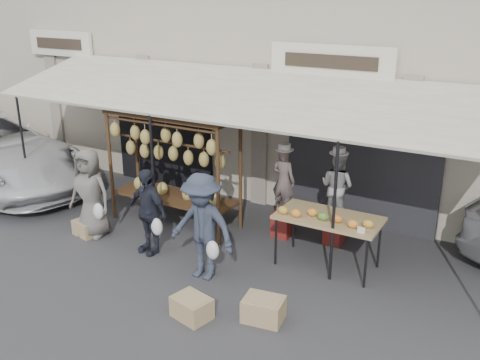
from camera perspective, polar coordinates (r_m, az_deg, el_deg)
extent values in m
plane|color=#2D2D30|center=(9.05, -8.36, -9.66)|extent=(90.00, 90.00, 0.00)
cube|color=#B2A994|center=(13.62, 8.35, 15.69)|extent=(24.00, 6.00, 7.00)
cube|color=#232328|center=(10.48, 12.80, 1.68)|extent=(3.00, 0.10, 2.50)
cube|color=black|center=(12.57, -8.12, 4.97)|extent=(2.60, 0.10, 2.50)
cube|color=silver|center=(10.24, 9.69, 12.39)|extent=(2.40, 0.10, 0.60)
cube|color=silver|center=(14.22, -18.60, 13.65)|extent=(2.00, 0.10, 0.60)
cube|color=beige|center=(9.97, -0.96, 9.26)|extent=(10.00, 2.34, 0.63)
cylinder|color=black|center=(12.39, -22.06, 3.00)|extent=(0.05, 0.05, 2.30)
cylinder|color=black|center=(9.97, -9.24, 0.39)|extent=(0.05, 0.05, 2.30)
cylinder|color=black|center=(8.36, 9.96, -3.52)|extent=(0.05, 0.05, 2.30)
cylinder|color=black|center=(10.88, -13.63, 1.44)|extent=(0.07, 0.07, 2.20)
cylinder|color=black|center=(9.42, -2.35, -0.86)|extent=(0.07, 0.07, 2.20)
cylinder|color=black|center=(11.44, -10.93, 2.54)|extent=(0.07, 0.07, 2.20)
cylinder|color=black|center=(10.06, 0.04, 0.53)|extent=(0.07, 0.07, 2.20)
cube|color=black|center=(10.10, -7.32, 6.93)|extent=(2.60, 0.90, 0.07)
cylinder|color=black|center=(9.86, -8.50, 5.84)|extent=(2.50, 0.05, 0.05)
cylinder|color=black|center=(10.40, -6.14, 6.67)|extent=(2.50, 0.05, 0.05)
cylinder|color=black|center=(10.23, -7.19, 3.93)|extent=(2.50, 0.05, 0.05)
cube|color=black|center=(10.58, -6.94, -1.81)|extent=(2.50, 0.80, 0.05)
ellipsoid|color=tan|center=(10.61, -13.17, 5.27)|extent=(0.20, 0.18, 0.30)
ellipsoid|color=tan|center=(10.49, -11.11, 5.00)|extent=(0.20, 0.18, 0.30)
ellipsoid|color=tan|center=(10.15, -10.07, 4.53)|extent=(0.20, 0.18, 0.30)
ellipsoid|color=tan|center=(10.03, -7.91, 4.78)|extent=(0.20, 0.18, 0.30)
ellipsoid|color=tan|center=(9.70, -6.71, 4.29)|extent=(0.20, 0.18, 0.30)
ellipsoid|color=tan|center=(9.62, -4.41, 4.20)|extent=(0.20, 0.18, 0.30)
ellipsoid|color=tan|center=(9.31, -3.04, 3.49)|extent=(0.20, 0.18, 0.30)
ellipsoid|color=tan|center=(10.94, -11.58, 3.40)|extent=(0.20, 0.18, 0.30)
ellipsoid|color=tan|center=(10.72, -10.15, 3.07)|extent=(0.20, 0.18, 0.30)
ellipsoid|color=tan|center=(10.51, -8.67, 2.94)|extent=(0.20, 0.18, 0.30)
ellipsoid|color=tan|center=(10.29, -7.14, 2.82)|extent=(0.20, 0.18, 0.30)
ellipsoid|color=tan|center=(10.10, -5.53, 2.38)|extent=(0.20, 0.18, 0.30)
ellipsoid|color=tan|center=(9.91, -3.87, 2.22)|extent=(0.20, 0.18, 0.30)
ellipsoid|color=tan|center=(9.73, -2.14, 1.97)|extent=(0.20, 0.18, 0.30)
cube|color=tan|center=(8.88, 9.44, -4.02)|extent=(1.70, 0.90, 0.05)
cylinder|color=black|center=(9.02, 3.84, -6.54)|extent=(0.04, 0.04, 0.85)
cylinder|color=black|center=(8.55, 13.27, -8.63)|extent=(0.04, 0.04, 0.85)
cylinder|color=black|center=(9.63, 5.77, -4.82)|extent=(0.04, 0.04, 0.85)
cylinder|color=black|center=(9.19, 14.62, -6.66)|extent=(0.04, 0.04, 0.85)
ellipsoid|color=gold|center=(8.85, 4.62, -3.22)|extent=(0.18, 0.14, 0.14)
ellipsoid|color=orange|center=(8.75, 5.98, -3.52)|extent=(0.18, 0.14, 0.14)
ellipsoid|color=orange|center=(8.82, 7.73, -3.41)|extent=(0.18, 0.14, 0.14)
ellipsoid|color=#598C33|center=(8.68, 8.84, -3.85)|extent=(0.18, 0.14, 0.14)
ellipsoid|color=orange|center=(8.64, 10.33, -4.07)|extent=(0.18, 0.14, 0.14)
ellipsoid|color=orange|center=(8.50, 11.94, -4.59)|extent=(0.18, 0.14, 0.14)
ellipsoid|color=gold|center=(8.55, 13.50, -4.56)|extent=(0.18, 0.14, 0.14)
imported|color=#61524E|center=(9.78, 4.66, -0.09)|extent=(0.49, 0.35, 1.25)
imported|color=#A1A1A1|center=(9.62, 10.30, -0.68)|extent=(0.73, 0.62, 1.30)
imported|color=#645E59|center=(10.26, -15.69, -1.38)|extent=(0.90, 0.65, 1.69)
imported|color=#222530|center=(9.41, -9.80, -3.31)|extent=(0.96, 0.55, 1.55)
imported|color=#2F3645|center=(8.45, -4.06, -5.00)|extent=(1.14, 0.66, 1.76)
cube|color=maroon|center=(10.11, 4.53, -4.70)|extent=(0.35, 0.35, 0.48)
cube|color=maroon|center=(9.96, 9.99, -5.42)|extent=(0.35, 0.35, 0.46)
cube|color=tan|center=(7.80, -5.16, -13.40)|extent=(0.60, 0.51, 0.31)
cube|color=tan|center=(7.72, 2.52, -13.61)|extent=(0.61, 0.50, 0.33)
cube|color=tan|center=(10.57, -16.04, -4.91)|extent=(0.54, 0.45, 0.28)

